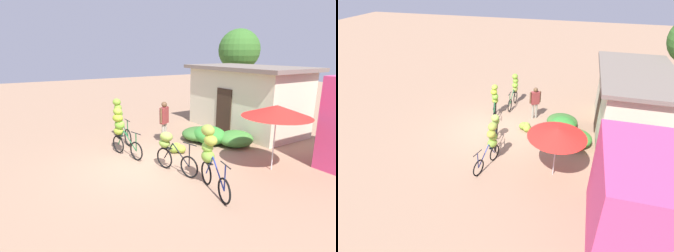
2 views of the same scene
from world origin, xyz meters
The scene contains 13 objects.
ground_plane centered at (0.00, 0.00, 0.00)m, with size 60.00×60.00×0.00m, color #99755B.
building_low centered at (-1.50, 5.93, 1.49)m, with size 5.61×3.14×2.93m.
tree_behind_building centered at (-4.85, 8.69, 3.58)m, with size 2.43×2.43×4.86m.
hedge_bush_front_left centered at (-1.23, 3.06, 0.26)m, with size 1.42×1.45×0.53m, color #3B6E2D.
hedge_bush_front_right centered at (-0.67, 3.13, 0.35)m, with size 1.49×1.22×0.69m, color #368932.
hedge_bush_mid centered at (0.13, 3.77, 0.30)m, with size 1.30×1.39×0.60m, color #3C7D31.
market_umbrella centered at (2.40, 3.08, 1.86)m, with size 2.05×2.05×2.04m.
bicycle_leftmost centered at (-2.96, 0.27, 0.99)m, with size 1.75×0.39×1.71m.
bicycle_near_pile centered at (-1.34, -0.35, 0.98)m, with size 1.65×0.57×1.67m.
bicycle_center_loaded centered at (0.78, 0.36, 0.73)m, with size 1.64×0.58×1.21m.
bicycle_by_shop centered at (2.30, 0.65, 1.01)m, with size 1.68×0.60×1.72m.
banana_pile_on_ground centered at (-0.44, 1.44, 0.17)m, with size 0.66×0.67×0.36m.
person_vendor centered at (-1.67, 1.63, 1.03)m, with size 0.38×0.51×1.67m.
Camera 1 is at (7.73, -3.98, 3.57)m, focal length 30.49 mm.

